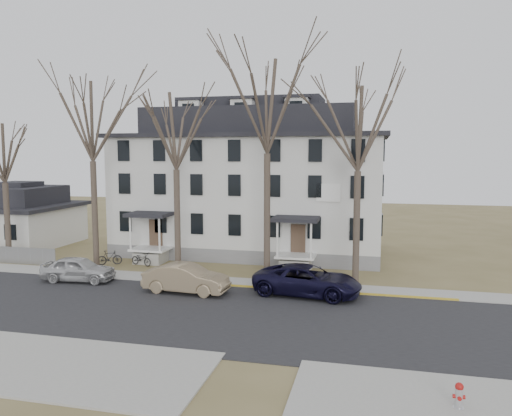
% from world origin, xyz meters
% --- Properties ---
extents(ground, '(120.00, 120.00, 0.00)m').
position_xyz_m(ground, '(0.00, 0.00, 0.00)').
color(ground, olive).
rests_on(ground, ground).
extents(main_road, '(120.00, 10.00, 0.04)m').
position_xyz_m(main_road, '(0.00, 2.00, 0.00)').
color(main_road, '#27272A').
rests_on(main_road, ground).
extents(far_sidewalk, '(120.00, 2.00, 0.08)m').
position_xyz_m(far_sidewalk, '(0.00, 8.00, 0.00)').
color(far_sidewalk, '#A09F97').
rests_on(far_sidewalk, ground).
extents(yellow_curb, '(14.00, 0.25, 0.06)m').
position_xyz_m(yellow_curb, '(5.00, 7.10, 0.00)').
color(yellow_curb, gold).
rests_on(yellow_curb, ground).
extents(boarding_house, '(20.80, 12.36, 12.05)m').
position_xyz_m(boarding_house, '(-2.00, 17.95, 5.38)').
color(boarding_house, slate).
rests_on(boarding_house, ground).
extents(small_house, '(8.70, 8.70, 5.00)m').
position_xyz_m(small_house, '(-22.00, 16.00, 2.25)').
color(small_house, silver).
rests_on(small_house, ground).
extents(tree_far_left, '(8.40, 8.40, 13.72)m').
position_xyz_m(tree_far_left, '(-11.00, 9.80, 10.34)').
color(tree_far_left, '#473B31').
rests_on(tree_far_left, ground).
extents(tree_mid_left, '(7.80, 7.80, 12.74)m').
position_xyz_m(tree_mid_left, '(-5.00, 9.80, 9.60)').
color(tree_mid_left, '#473B31').
rests_on(tree_mid_left, ground).
extents(tree_center, '(9.00, 9.00, 14.70)m').
position_xyz_m(tree_center, '(1.00, 9.80, 11.08)').
color(tree_center, '#473B31').
rests_on(tree_center, ground).
extents(tree_mid_right, '(7.80, 7.80, 12.74)m').
position_xyz_m(tree_mid_right, '(6.50, 9.80, 9.60)').
color(tree_mid_right, '#473B31').
rests_on(tree_mid_right, ground).
extents(tree_bungalow, '(6.60, 6.60, 10.78)m').
position_xyz_m(tree_bungalow, '(-18.00, 9.80, 8.12)').
color(tree_bungalow, '#473B31').
rests_on(tree_bungalow, ground).
extents(car_silver, '(4.60, 2.19, 1.52)m').
position_xyz_m(car_silver, '(-9.98, 6.07, 0.76)').
color(car_silver, silver).
rests_on(car_silver, ground).
extents(car_tan, '(4.92, 1.96, 1.59)m').
position_xyz_m(car_tan, '(-2.66, 5.27, 0.80)').
color(car_tan, '#8E7A5C').
rests_on(car_tan, ground).
extents(car_navy, '(6.19, 3.43, 1.64)m').
position_xyz_m(car_navy, '(4.03, 6.35, 0.82)').
color(car_navy, black).
rests_on(car_navy, ground).
extents(bicycle_left, '(1.87, 1.15, 0.93)m').
position_xyz_m(bicycle_left, '(-8.17, 10.87, 0.46)').
color(bicycle_left, black).
rests_on(bicycle_left, ground).
extents(bicycle_right, '(1.73, 1.22, 1.02)m').
position_xyz_m(bicycle_right, '(-10.42, 10.53, 0.51)').
color(bicycle_right, black).
rests_on(bicycle_right, ground).
extents(fire_hydrant, '(0.36, 0.34, 0.87)m').
position_xyz_m(fire_hydrant, '(10.16, -4.88, 0.44)').
color(fire_hydrant, '#B7B7BA').
rests_on(fire_hydrant, ground).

